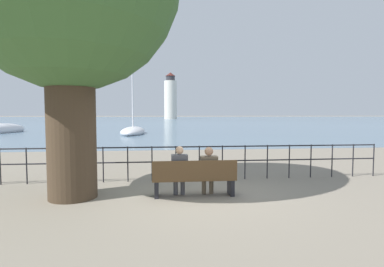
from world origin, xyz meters
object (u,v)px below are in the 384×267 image
at_px(sailboat_0, 133,131).
at_px(harbor_lighthouse, 170,97).
at_px(seated_person_left, 179,169).
at_px(seated_person_right, 209,169).
at_px(park_bench, 194,179).

bearing_deg(sailboat_0, harbor_lighthouse, 87.79).
bearing_deg(seated_person_left, seated_person_right, -0.00).
xyz_separation_m(park_bench, sailboat_0, (-3.63, 24.41, -0.20)).
bearing_deg(harbor_lighthouse, sailboat_0, -94.15).
height_order(seated_person_right, sailboat_0, sailboat_0).
relative_size(seated_person_left, harbor_lighthouse, 0.06).
relative_size(park_bench, harbor_lighthouse, 0.10).
bearing_deg(harbor_lighthouse, park_bench, -91.75).
bearing_deg(seated_person_right, sailboat_0, 99.32).
bearing_deg(seated_person_left, park_bench, -12.60).
relative_size(park_bench, seated_person_right, 1.69).
xyz_separation_m(park_bench, seated_person_right, (0.36, 0.08, 0.22)).
height_order(seated_person_left, harbor_lighthouse, harbor_lighthouse).
relative_size(seated_person_left, sailboat_0, 0.15).
bearing_deg(seated_person_right, park_bench, -167.40).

